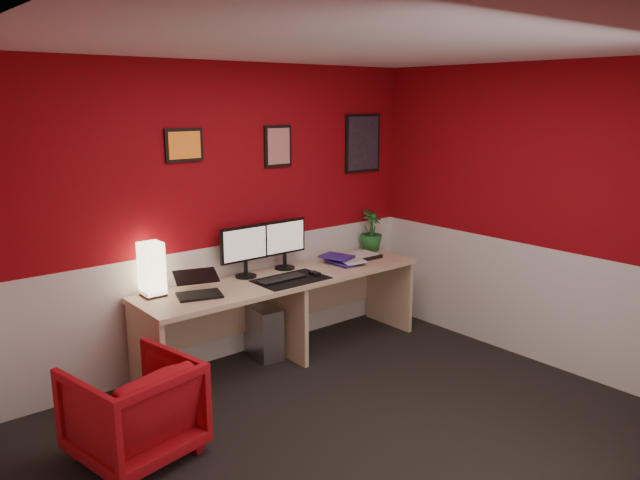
% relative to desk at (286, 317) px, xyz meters
% --- Properties ---
extents(ground, '(4.00, 3.50, 0.01)m').
position_rel_desk_xyz_m(ground, '(-0.38, -1.41, -0.36)').
color(ground, black).
rests_on(ground, ground).
extents(ceiling, '(4.00, 3.50, 0.01)m').
position_rel_desk_xyz_m(ceiling, '(-0.38, -1.41, 2.13)').
color(ceiling, white).
rests_on(ceiling, ground).
extents(wall_back, '(4.00, 0.01, 2.50)m').
position_rel_desk_xyz_m(wall_back, '(-0.38, 0.34, 0.89)').
color(wall_back, maroon).
rests_on(wall_back, ground).
extents(wall_left, '(0.01, 3.50, 2.50)m').
position_rel_desk_xyz_m(wall_left, '(-2.38, -1.41, 0.89)').
color(wall_left, maroon).
rests_on(wall_left, ground).
extents(wall_right, '(0.01, 3.50, 2.50)m').
position_rel_desk_xyz_m(wall_right, '(1.62, -1.41, 0.89)').
color(wall_right, maroon).
rests_on(wall_right, ground).
extents(wainscot_back, '(4.00, 0.01, 1.00)m').
position_rel_desk_xyz_m(wainscot_back, '(-0.38, 0.34, 0.14)').
color(wainscot_back, silver).
rests_on(wainscot_back, ground).
extents(wainscot_right, '(0.01, 3.50, 1.00)m').
position_rel_desk_xyz_m(wainscot_right, '(1.62, -1.41, 0.14)').
color(wainscot_right, silver).
rests_on(wainscot_right, ground).
extents(desk, '(2.60, 0.65, 0.73)m').
position_rel_desk_xyz_m(desk, '(0.00, 0.00, 0.00)').
color(desk, '#D0B085').
rests_on(desk, ground).
extents(shoji_lamp, '(0.16, 0.16, 0.40)m').
position_rel_desk_xyz_m(shoji_lamp, '(-1.10, 0.21, 0.56)').
color(shoji_lamp, '#FFE5B2').
rests_on(shoji_lamp, desk).
extents(laptop, '(0.38, 0.32, 0.22)m').
position_rel_desk_xyz_m(laptop, '(-0.83, -0.02, 0.47)').
color(laptop, black).
rests_on(laptop, desk).
extents(monitor_left, '(0.45, 0.06, 0.58)m').
position_rel_desk_xyz_m(monitor_left, '(-0.27, 0.20, 0.66)').
color(monitor_left, black).
rests_on(monitor_left, desk).
extents(monitor_right, '(0.45, 0.06, 0.58)m').
position_rel_desk_xyz_m(monitor_right, '(0.14, 0.20, 0.66)').
color(monitor_right, black).
rests_on(monitor_right, desk).
extents(desk_mat, '(0.60, 0.38, 0.01)m').
position_rel_desk_xyz_m(desk_mat, '(-0.02, -0.11, 0.37)').
color(desk_mat, black).
rests_on(desk_mat, desk).
extents(keyboard, '(0.42, 0.15, 0.02)m').
position_rel_desk_xyz_m(keyboard, '(-0.10, -0.08, 0.38)').
color(keyboard, black).
rests_on(keyboard, desk_mat).
extents(mouse, '(0.07, 0.10, 0.03)m').
position_rel_desk_xyz_m(mouse, '(0.20, -0.15, 0.39)').
color(mouse, black).
rests_on(mouse, desk_mat).
extents(book_bottom, '(0.25, 0.33, 0.03)m').
position_rel_desk_xyz_m(book_bottom, '(0.55, 0.00, 0.38)').
color(book_bottom, '#321D88').
rests_on(book_bottom, desk).
extents(book_middle, '(0.27, 0.33, 0.02)m').
position_rel_desk_xyz_m(book_middle, '(0.60, -0.03, 0.40)').
color(book_middle, silver).
rests_on(book_middle, book_bottom).
extents(book_top, '(0.28, 0.33, 0.03)m').
position_rel_desk_xyz_m(book_top, '(0.51, 0.00, 0.43)').
color(book_top, '#321D88').
rests_on(book_top, book_middle).
extents(zen_tray, '(0.35, 0.25, 0.03)m').
position_rel_desk_xyz_m(zen_tray, '(0.92, 0.04, 0.38)').
color(zen_tray, black).
rests_on(zen_tray, desk).
extents(potted_plant, '(0.27, 0.27, 0.40)m').
position_rel_desk_xyz_m(potted_plant, '(1.21, 0.20, 0.57)').
color(potted_plant, '#19591E').
rests_on(potted_plant, desk).
extents(pc_tower, '(0.25, 0.47, 0.45)m').
position_rel_desk_xyz_m(pc_tower, '(-0.14, 0.17, -0.14)').
color(pc_tower, '#99999E').
rests_on(pc_tower, ground).
extents(armchair, '(0.80, 0.81, 0.63)m').
position_rel_desk_xyz_m(armchair, '(-1.65, -0.64, -0.05)').
color(armchair, '#A70F16').
rests_on(armchair, ground).
extents(art_left, '(0.32, 0.02, 0.26)m').
position_rel_desk_xyz_m(art_left, '(-0.71, 0.33, 1.49)').
color(art_left, orange).
rests_on(art_left, wall_back).
extents(art_center, '(0.28, 0.02, 0.36)m').
position_rel_desk_xyz_m(art_center, '(0.18, 0.33, 1.44)').
color(art_center, red).
rests_on(art_center, wall_back).
extents(art_right, '(0.44, 0.02, 0.56)m').
position_rel_desk_xyz_m(art_right, '(1.19, 0.33, 1.42)').
color(art_right, black).
rests_on(art_right, wall_back).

